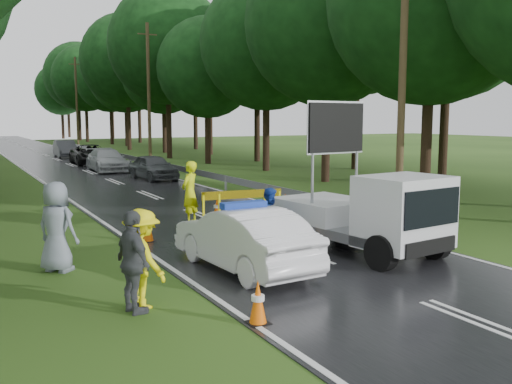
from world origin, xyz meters
TOP-DOWN VIEW (x-y plane):
  - ground at (0.00, 0.00)m, footprint 160.00×160.00m
  - road at (0.00, 30.00)m, footprint 7.00×140.00m
  - guardrail at (3.70, 29.67)m, footprint 0.12×60.06m
  - utility_pole_near at (5.20, 2.00)m, footprint 1.40×0.24m
  - utility_pole_mid at (5.20, 28.00)m, footprint 1.40×0.24m
  - utility_pole_far at (5.20, 54.00)m, footprint 1.40×0.24m
  - police_sedan at (-1.94, -0.89)m, footprint 1.77×4.34m
  - work_truck at (1.48, -0.98)m, footprint 2.60×4.93m
  - barrier at (0.51, 4.00)m, footprint 2.65×0.38m
  - officer at (-0.89, 4.98)m, footprint 0.87×0.84m
  - civilian at (-0.25, 0.85)m, footprint 0.96×0.96m
  - bystander_left at (-4.69, -2.29)m, footprint 1.00×1.31m
  - bystander_mid at (-4.91, -2.50)m, footprint 0.62×1.13m
  - bystander_right at (-5.62, 0.96)m, footprint 1.12×1.16m
  - queue_car_first at (2.19, 18.13)m, footprint 1.96×4.17m
  - queue_car_second at (1.14, 24.13)m, footprint 2.06×4.90m
  - queue_car_third at (1.40, 30.13)m, footprint 2.53×5.20m
  - queue_car_fourth at (1.07, 38.34)m, footprint 1.66×4.44m
  - cone_near_left at (-3.27, -4.00)m, footprint 0.36×0.36m
  - cone_center at (0.00, 0.00)m, footprint 0.31×0.31m
  - cone_far at (0.08, 5.00)m, footprint 0.38×0.38m
  - cone_left_mid at (-2.93, 2.95)m, footprint 0.35×0.35m
  - cone_right at (2.40, 4.50)m, footprint 0.39×0.39m

SIDE VIEW (x-z plane):
  - ground at x=0.00m, z-range 0.00..0.00m
  - road at x=0.00m, z-range 0.00..0.02m
  - cone_center at x=0.00m, z-range -0.01..0.64m
  - cone_left_mid at x=-2.93m, z-range -0.01..0.74m
  - cone_near_left at x=-3.27m, z-range -0.01..0.74m
  - cone_far at x=0.08m, z-range -0.01..0.79m
  - cone_right at x=2.40m, z-range -0.01..0.81m
  - guardrail at x=3.70m, z-range 0.20..0.90m
  - queue_car_first at x=2.19m, z-range 0.00..1.38m
  - police_sedan at x=-1.94m, z-range -0.07..1.47m
  - queue_car_second at x=1.14m, z-range 0.00..1.41m
  - queue_car_third at x=1.40m, z-range 0.00..1.42m
  - queue_car_fourth at x=1.07m, z-range 0.00..1.45m
  - civilian at x=-0.25m, z-range 0.00..1.57m
  - barrier at x=0.51m, z-range 0.28..1.38m
  - bystander_left at x=-4.69m, z-range 0.00..1.80m
  - bystander_mid at x=-4.91m, z-range 0.00..1.82m
  - bystander_right at x=-5.62m, z-range 0.00..2.01m
  - officer at x=-0.89m, z-range 0.00..2.01m
  - work_truck at x=1.48m, z-range -0.86..2.91m
  - utility_pole_near at x=5.20m, z-range 0.06..10.06m
  - utility_pole_mid at x=5.20m, z-range 0.06..10.06m
  - utility_pole_far at x=5.20m, z-range 0.06..10.06m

